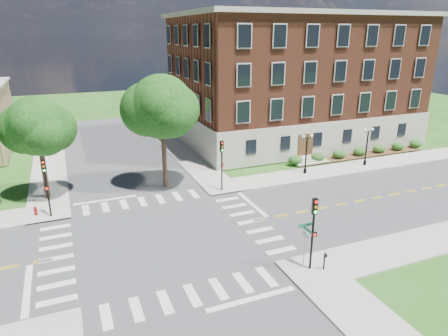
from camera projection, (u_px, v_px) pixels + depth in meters
name	position (u px, v px, depth m)	size (l,w,h in m)	color
ground	(162.00, 238.00, 29.17)	(160.00, 160.00, 0.00)	#254E16
road_ew	(162.00, 238.00, 29.16)	(90.00, 12.00, 0.01)	#3D3D3F
road_ns	(162.00, 238.00, 29.16)	(12.00, 90.00, 0.01)	#3D3D3F
sidewalk_ne	(256.00, 157.00, 48.12)	(34.00, 34.00, 0.12)	#9E9B93
crosswalk_east	(251.00, 222.00, 31.74)	(2.20, 10.20, 0.02)	silver
stop_bar_east	(252.00, 204.00, 34.95)	(0.40, 5.50, 0.00)	silver
main_building	(293.00, 78.00, 54.33)	(30.60, 22.40, 16.50)	#A29E8F
shrub_row	(359.00, 157.00, 48.30)	(18.00, 2.00, 1.30)	#24501A
tree_c	(37.00, 126.00, 34.04)	(5.15, 5.15, 9.16)	#301F18
tree_d	(162.00, 107.00, 36.30)	(5.90, 5.90, 10.69)	#301F18
traffic_signal_se	(313.00, 225.00, 24.26)	(0.36, 0.42, 4.80)	black
traffic_signal_ne	(222.00, 159.00, 36.78)	(0.38, 0.46, 4.80)	black
traffic_signal_nw	(46.00, 181.00, 31.44)	(0.33, 0.36, 4.80)	black
twin_lamp_west	(306.00, 151.00, 41.52)	(1.36, 0.36, 4.23)	black
twin_lamp_east	(367.00, 144.00, 44.17)	(1.36, 0.36, 4.23)	black
street_sign_pole	(305.00, 237.00, 24.68)	(1.10, 1.10, 3.10)	gray
push_button_post	(325.00, 260.00, 24.93)	(0.14, 0.21, 1.20)	black
fire_hydrant	(36.00, 211.00, 32.55)	(0.35, 0.35, 0.75)	maroon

